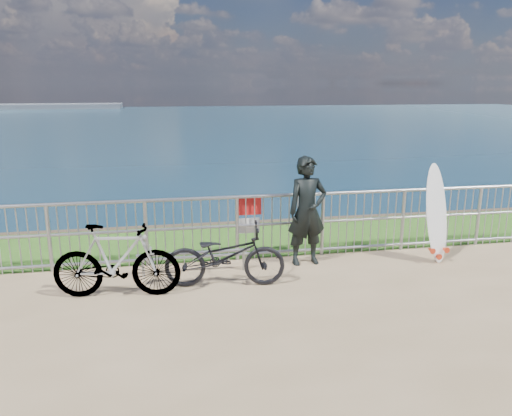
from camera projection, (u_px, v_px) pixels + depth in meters
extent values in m
plane|color=#275617|center=(255.00, 238.00, 9.67)|extent=(120.00, 120.00, 0.00)
cube|color=brown|center=(245.00, 327.00, 11.42)|extent=(120.00, 0.30, 5.00)
plane|color=#1A384E|center=(172.00, 127.00, 94.16)|extent=(260.00, 260.00, 0.00)
cube|color=#565E68|center=(9.00, 107.00, 159.56)|extent=(70.00, 12.00, 1.50)
cylinder|color=#97999F|center=(266.00, 196.00, 8.35)|extent=(10.00, 0.06, 0.06)
cylinder|color=#97999F|center=(266.00, 224.00, 8.47)|extent=(10.00, 0.05, 0.05)
cylinder|color=#97999F|center=(266.00, 252.00, 8.60)|extent=(10.00, 0.05, 0.05)
cylinder|color=#97999F|center=(49.00, 239.00, 7.87)|extent=(0.06, 0.06, 1.10)
cylinder|color=#97999F|center=(146.00, 234.00, 8.14)|extent=(0.06, 0.06, 1.10)
cylinder|color=#97999F|center=(237.00, 229.00, 8.40)|extent=(0.06, 0.06, 1.10)
cylinder|color=#97999F|center=(322.00, 224.00, 8.66)|extent=(0.06, 0.06, 1.10)
cylinder|color=#97999F|center=(403.00, 220.00, 8.93)|extent=(0.06, 0.06, 1.10)
cylinder|color=#97999F|center=(478.00, 216.00, 9.19)|extent=(0.06, 0.06, 1.10)
cube|color=red|center=(249.00, 206.00, 8.41)|extent=(0.42, 0.02, 0.30)
cube|color=white|center=(249.00, 206.00, 8.40)|extent=(0.38, 0.01, 0.08)
cube|color=white|center=(249.00, 226.00, 8.49)|extent=(0.36, 0.02, 0.26)
imported|color=black|center=(307.00, 211.00, 8.16)|extent=(0.70, 0.49, 1.80)
ellipsoid|color=white|center=(437.00, 213.00, 8.32)|extent=(0.51, 0.48, 1.66)
cone|color=red|center=(430.00, 250.00, 8.32)|extent=(0.10, 0.18, 0.10)
cone|color=red|center=(444.00, 249.00, 8.37)|extent=(0.10, 0.18, 0.10)
cone|color=red|center=(437.00, 255.00, 8.37)|extent=(0.10, 0.18, 0.10)
imported|color=black|center=(225.00, 256.00, 7.34)|extent=(1.84, 0.83, 0.93)
imported|color=black|center=(117.00, 261.00, 6.95)|extent=(1.82, 0.71, 1.06)
cylinder|color=#97999F|center=(194.00, 253.00, 7.84)|extent=(1.78, 0.05, 0.05)
cylinder|color=#97999F|center=(143.00, 266.00, 7.74)|extent=(0.04, 0.04, 0.35)
cylinder|color=#97999F|center=(244.00, 260.00, 8.02)|extent=(0.04, 0.04, 0.35)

